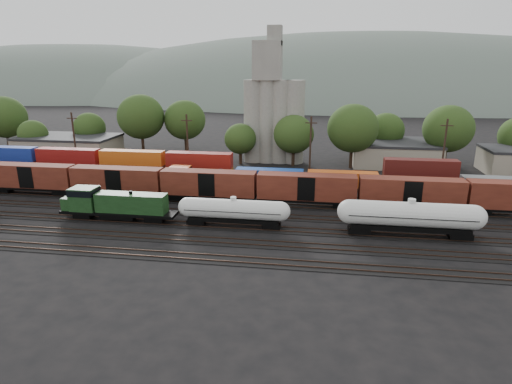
# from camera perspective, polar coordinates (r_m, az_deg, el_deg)

# --- Properties ---
(ground) EXTENTS (600.00, 600.00, 0.00)m
(ground) POSITION_cam_1_polar(r_m,az_deg,el_deg) (63.61, -4.38, -2.92)
(ground) COLOR black
(tracks) EXTENTS (180.00, 33.20, 0.20)m
(tracks) POSITION_cam_1_polar(r_m,az_deg,el_deg) (63.60, -4.38, -2.88)
(tracks) COLOR black
(tracks) RESTS_ON ground
(green_locomotive) EXTENTS (16.59, 2.93, 4.39)m
(green_locomotive) POSITION_cam_1_polar(r_m,az_deg,el_deg) (63.33, -18.64, -1.48)
(green_locomotive) COLOR black
(green_locomotive) RESTS_ON ground
(tank_car_a) EXTENTS (15.35, 2.75, 4.02)m
(tank_car_a) POSITION_cam_1_polar(r_m,az_deg,el_deg) (57.68, -3.02, -2.46)
(tank_car_a) COLOR white
(tank_car_a) RESTS_ON ground
(tank_car_b) EXTENTS (18.30, 3.28, 4.80)m
(tank_car_b) POSITION_cam_1_polar(r_m,az_deg,el_deg) (57.70, 19.87, -3.02)
(tank_car_b) COLOR white
(tank_car_b) RESTS_ON ground
(orange_locomotive) EXTENTS (16.90, 2.82, 4.23)m
(orange_locomotive) POSITION_cam_1_polar(r_m,az_deg,el_deg) (73.47, -6.93, 1.68)
(orange_locomotive) COLOR black
(orange_locomotive) RESTS_ON ground
(boxcar_string) EXTENTS (153.60, 2.90, 4.20)m
(boxcar_string) POSITION_cam_1_polar(r_m,az_deg,el_deg) (66.58, 0.11, 0.85)
(boxcar_string) COLOR black
(boxcar_string) RESTS_ON ground
(container_wall) EXTENTS (160.00, 2.60, 5.80)m
(container_wall) POSITION_cam_1_polar(r_m,az_deg,el_deg) (81.70, -13.90, 3.07)
(container_wall) COLOR black
(container_wall) RESTS_ON ground
(grain_silo) EXTENTS (13.40, 5.00, 29.00)m
(grain_silo) POSITION_cam_1_polar(r_m,az_deg,el_deg) (95.45, 2.27, 10.65)
(grain_silo) COLOR gray
(grain_silo) RESTS_ON ground
(industrial_sheds) EXTENTS (119.38, 17.26, 5.10)m
(industrial_sheds) POSITION_cam_1_polar(r_m,az_deg,el_deg) (95.73, 4.16, 5.37)
(industrial_sheds) COLOR #9E937F
(industrial_sheds) RESTS_ON ground
(tree_band) EXTENTS (163.73, 21.42, 14.38)m
(tree_band) POSITION_cam_1_polar(r_m,az_deg,el_deg) (97.84, 0.58, 8.70)
(tree_band) COLOR black
(tree_band) RESTS_ON ground
(utility_poles) EXTENTS (122.20, 0.36, 12.00)m
(utility_poles) POSITION_cam_1_polar(r_m,az_deg,el_deg) (82.90, -1.11, 6.21)
(utility_poles) COLOR black
(utility_poles) RESTS_ON ground
(distant_hills) EXTENTS (860.00, 286.00, 130.00)m
(distant_hills) POSITION_cam_1_polar(r_m,az_deg,el_deg) (321.26, 10.40, 8.97)
(distant_hills) COLOR #59665B
(distant_hills) RESTS_ON ground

